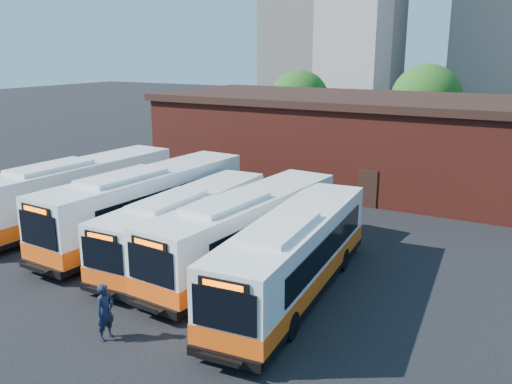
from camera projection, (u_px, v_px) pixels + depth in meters
The scene contains 10 objects.
ground at pixel (200, 277), 23.58m from camera, with size 220.00×220.00×0.00m, color black.
bus_farwest at pixel (77, 194), 30.66m from camera, with size 3.47×13.51×3.64m.
bus_west at pixel (147, 206), 28.24m from camera, with size 3.65×13.72×3.70m.
bus_midwest at pixel (187, 226), 25.75m from camera, with size 2.67×11.79×3.19m.
bus_mideast at pixel (246, 233), 24.47m from camera, with size 3.62×12.84×3.46m.
bus_east at pixel (294, 258), 21.58m from camera, with size 3.56×12.64×3.40m.
transit_worker at pixel (105, 312), 18.31m from camera, with size 0.73×0.48×2.00m, color black.
depot_building at pixel (355, 139), 39.65m from camera, with size 28.60×12.60×6.40m.
tree_west at pixel (299, 101), 54.14m from camera, with size 6.00×6.00×7.65m.
tree_mid at pixel (426, 100), 50.08m from camera, with size 6.56×6.56×8.36m.
Camera 1 is at (12.76, -17.91, 9.60)m, focal length 38.00 mm.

